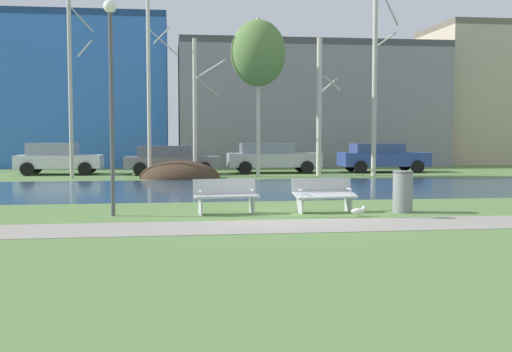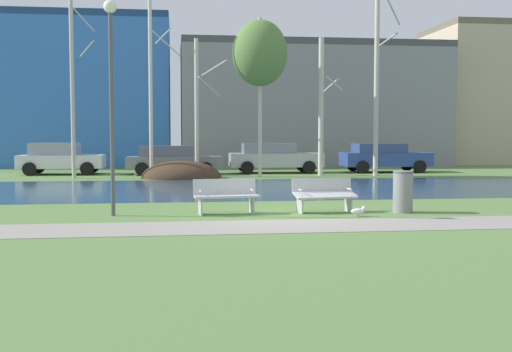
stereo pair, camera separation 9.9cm
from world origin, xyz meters
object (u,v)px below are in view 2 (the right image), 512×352
object	(u,v)px
streetlamp	(111,72)
parked_sedan_second_grey	(172,159)
parked_hatch_third_silver	(274,157)
parked_wagon_fourth_blue	(384,157)
bench_right	(324,194)
parked_van_nearest_white	(60,158)
trash_bin	(403,191)
bench_left	(226,195)
seagull	(359,211)

from	to	relation	value
streetlamp	parked_sedan_second_grey	size ratio (longest dim) A/B	1.13
parked_hatch_third_silver	parked_wagon_fourth_blue	distance (m)	5.72
bench_right	parked_van_nearest_white	xyz separation A→B (m)	(-9.36, 15.94, 0.33)
trash_bin	parked_wagon_fourth_blue	world-z (taller)	parked_wagon_fourth_blue
bench_left	bench_right	size ratio (longest dim) A/B	1.00
parked_wagon_fourth_blue	streetlamp	bearing A→B (deg)	-127.79
bench_right	parked_wagon_fourth_blue	world-z (taller)	parked_wagon_fourth_blue
trash_bin	bench_right	bearing A→B (deg)	171.39
seagull	parked_sedan_second_grey	xyz separation A→B (m)	(-4.58, 16.17, 0.62)
parked_sedan_second_grey	parked_wagon_fourth_blue	bearing A→B (deg)	2.11
bench_left	streetlamp	world-z (taller)	streetlamp
bench_right	trash_bin	bearing A→B (deg)	-8.61
trash_bin	streetlamp	distance (m)	7.84
bench_left	parked_hatch_third_silver	distance (m)	16.24
seagull	streetlamp	xyz separation A→B (m)	(-5.94, 0.86, 3.36)
bench_right	seagull	size ratio (longest dim) A/B	4.05
seagull	parked_sedan_second_grey	distance (m)	16.82
bench_left	trash_bin	bearing A→B (deg)	-3.82
streetlamp	parked_van_nearest_white	distance (m)	16.69
seagull	streetlamp	size ratio (longest dim) A/B	0.08
bench_right	parked_wagon_fourth_blue	distance (m)	17.13
bench_left	parked_van_nearest_white	bearing A→B (deg)	113.26
parked_van_nearest_white	parked_hatch_third_silver	xyz separation A→B (m)	(10.53, -0.13, -0.00)
trash_bin	seagull	xyz separation A→B (m)	(-1.33, -0.58, -0.42)
bench_right	trash_bin	size ratio (longest dim) A/B	1.56
trash_bin	bench_left	bearing A→B (deg)	176.18
trash_bin	streetlamp	xyz separation A→B (m)	(-7.27, 0.28, 2.94)
bench_left	parked_van_nearest_white	world-z (taller)	parked_van_nearest_white
bench_left	parked_hatch_third_silver	world-z (taller)	parked_hatch_third_silver
seagull	parked_wagon_fourth_blue	size ratio (longest dim) A/B	0.09
bench_right	seagull	bearing A→B (deg)	-53.53
parked_hatch_third_silver	parked_sedan_second_grey	bearing A→B (deg)	-174.09
trash_bin	parked_sedan_second_grey	distance (m)	16.67
trash_bin	seagull	size ratio (longest dim) A/B	2.60
parked_sedan_second_grey	parked_wagon_fourth_blue	world-z (taller)	parked_wagon_fourth_blue
seagull	parked_hatch_third_silver	xyz separation A→B (m)	(0.52, 16.69, 0.67)
streetlamp	parked_wagon_fourth_blue	world-z (taller)	streetlamp
trash_bin	parked_van_nearest_white	bearing A→B (deg)	124.94
parked_van_nearest_white	streetlamp	bearing A→B (deg)	-75.67
seagull	streetlamp	bearing A→B (deg)	171.74
trash_bin	seagull	world-z (taller)	trash_bin
parked_sedan_second_grey	parked_wagon_fourth_blue	xyz separation A→B (m)	(10.82, 0.40, 0.04)
bench_right	parked_van_nearest_white	world-z (taller)	parked_van_nearest_white
parked_wagon_fourth_blue	seagull	bearing A→B (deg)	-110.63
bench_right	parked_sedan_second_grey	size ratio (longest dim) A/B	0.36
bench_right	streetlamp	bearing A→B (deg)	-179.78
bench_left	bench_right	world-z (taller)	same
seagull	bench_right	bearing A→B (deg)	126.47
trash_bin	parked_van_nearest_white	world-z (taller)	parked_van_nearest_white
parked_wagon_fourth_blue	parked_sedan_second_grey	bearing A→B (deg)	-177.89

